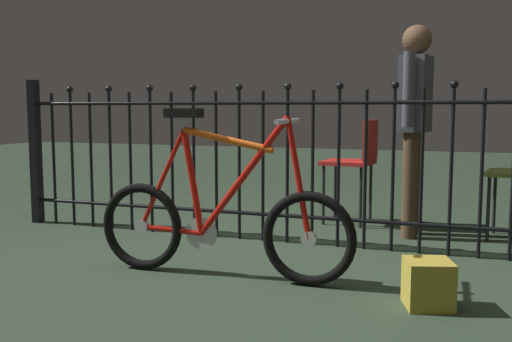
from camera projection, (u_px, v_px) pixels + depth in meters
The scene contains 6 objects.
ground_plane at pixel (255, 276), 3.14m from camera, with size 20.00×20.00×0.00m, color #2C3D2B.
iron_fence at pixel (286, 159), 3.87m from camera, with size 4.39×0.07×1.14m.
bicycle at pixel (221, 221), 3.09m from camera, with size 1.46×0.40×0.91m.
chair_red at pixel (356, 158), 4.52m from camera, with size 0.41×0.41×0.82m.
person_visitor at pixel (415, 114), 4.04m from camera, with size 0.22×0.47×1.49m.
display_crate at pixel (428, 284), 2.64m from camera, with size 0.21×0.21×0.22m, color #B29933.
Camera 1 is at (1.04, -2.87, 0.91)m, focal length 40.31 mm.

